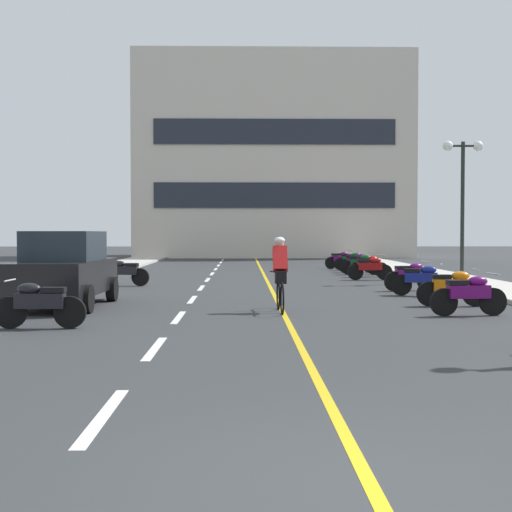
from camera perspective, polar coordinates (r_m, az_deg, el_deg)
ground_plane at (r=25.87m, az=0.37°, el=-2.08°), size 140.00×140.00×0.00m
curb_left at (r=29.58m, az=-13.86°, el=-1.52°), size 2.40×72.00×0.12m
curb_right at (r=29.90m, az=14.16°, el=-1.49°), size 2.40×72.00×0.12m
lane_dash_0 at (r=7.15m, az=-12.24°, el=-12.49°), size 0.14×2.20×0.01m
lane_dash_1 at (r=11.02m, az=-8.17°, el=-7.39°), size 0.14×2.20×0.01m
lane_dash_2 at (r=14.96m, az=-6.27°, el=-4.95°), size 0.14×2.20×0.01m
lane_dash_3 at (r=18.93m, az=-5.17°, el=-3.52°), size 0.14×2.20×0.01m
lane_dash_4 at (r=22.91m, az=-4.45°, el=-2.59°), size 0.14×2.20×0.01m
lane_dash_5 at (r=26.89m, az=-3.95°, el=-1.93°), size 0.14×2.20×0.01m
lane_dash_6 at (r=30.88m, az=-3.57°, el=-1.44°), size 0.14×2.20×0.01m
lane_dash_7 at (r=34.87m, az=-3.29°, el=-1.07°), size 0.14×2.20×0.01m
lane_dash_8 at (r=38.86m, az=-3.06°, el=-0.77°), size 0.14×2.20×0.01m
lane_dash_9 at (r=42.86m, az=-2.87°, el=-0.52°), size 0.14×2.20×0.01m
lane_dash_10 at (r=46.85m, az=-2.72°, el=-0.32°), size 0.14×2.20×0.01m
lane_dash_11 at (r=50.85m, az=-2.59°, el=-0.15°), size 0.14×2.20×0.01m
centre_line_yellow at (r=28.87m, az=0.72°, el=-1.67°), size 0.12×66.00×0.01m
office_building at (r=54.68m, az=1.31°, el=7.80°), size 20.27×9.19×14.89m
street_lamp_mid at (r=26.65m, az=16.37°, el=6.10°), size 1.46×0.36×4.99m
parked_car_near at (r=17.54m, az=-15.20°, el=-1.01°), size 1.97×4.22×1.82m
motorcycle_2 at (r=13.70m, az=-17.11°, el=-3.67°), size 1.70×0.60×0.92m
motorcycle_3 at (r=15.77m, az=16.85°, el=-2.95°), size 1.70×0.60×0.92m
motorcycle_4 at (r=17.72m, az=15.60°, el=-2.42°), size 1.70×0.60×0.92m
motorcycle_5 at (r=20.46m, az=13.24°, el=-1.84°), size 1.65×0.75×0.92m
motorcycle_6 at (r=22.19m, az=12.38°, el=-1.55°), size 1.68×0.68×0.92m
motorcycle_7 at (r=24.11m, az=-10.61°, el=-1.27°), size 1.70×0.60×0.92m
motorcycle_8 at (r=27.00m, az=9.22°, el=-0.93°), size 1.70×0.60×0.92m
motorcycle_9 at (r=28.87m, az=9.09°, el=-0.76°), size 1.68×0.67×0.92m
motorcycle_10 at (r=30.50m, az=8.50°, el=-0.62°), size 1.70×0.60×0.92m
motorcycle_11 at (r=32.11m, az=8.17°, el=-0.49°), size 1.70×0.60×0.92m
motorcycle_12 at (r=34.06m, az=7.78°, el=-0.36°), size 1.70×0.60×0.92m
motorcycle_13 at (r=35.54m, az=6.88°, el=-0.26°), size 1.63×0.80×0.92m
cyclist_rider at (r=15.85m, az=1.97°, el=-1.35°), size 0.42×1.77×1.71m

